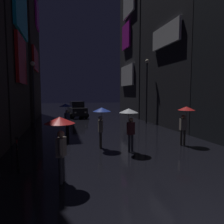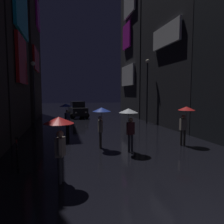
{
  "view_description": "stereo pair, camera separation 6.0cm",
  "coord_description": "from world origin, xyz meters",
  "px_view_note": "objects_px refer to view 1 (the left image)",
  "views": [
    {
      "loc": [
        -2.9,
        -2.61,
        2.8
      ],
      "look_at": [
        0.0,
        8.57,
        1.75
      ],
      "focal_mm": 32.0,
      "sensor_mm": 36.0,
      "label": 1
    },
    {
      "loc": [
        -2.84,
        -2.62,
        2.8
      ],
      "look_at": [
        0.0,
        8.57,
        1.75
      ],
      "focal_mm": 32.0,
      "sensor_mm": 36.0,
      "label": 2
    }
  ],
  "objects_px": {
    "bicycle_parked_at_storefront": "(18,154)",
    "streetlamp_right_far": "(147,84)",
    "pedestrian_far_right_clear": "(129,118)",
    "pedestrian_foreground_left_blue": "(66,110)",
    "pedestrian_near_crossing_blue": "(101,116)",
    "pedestrian_midstreet_centre_red": "(60,131)",
    "streetlamp_left_far": "(33,86)",
    "pedestrian_midstreet_left_red": "(185,115)",
    "car_distant": "(77,110)"
  },
  "relations": [
    {
      "from": "pedestrian_far_right_clear",
      "to": "streetlamp_right_far",
      "type": "distance_m",
      "value": 10.03
    },
    {
      "from": "bicycle_parked_at_storefront",
      "to": "pedestrian_foreground_left_blue",
      "type": "bearing_deg",
      "value": 70.16
    },
    {
      "from": "pedestrian_midstreet_centre_red",
      "to": "bicycle_parked_at_storefront",
      "type": "bearing_deg",
      "value": 125.87
    },
    {
      "from": "pedestrian_foreground_left_blue",
      "to": "car_distant",
      "type": "relative_size",
      "value": 0.5
    },
    {
      "from": "pedestrian_far_right_clear",
      "to": "pedestrian_midstreet_centre_red",
      "type": "height_order",
      "value": "same"
    },
    {
      "from": "pedestrian_near_crossing_blue",
      "to": "car_distant",
      "type": "bearing_deg",
      "value": 90.43
    },
    {
      "from": "pedestrian_foreground_left_blue",
      "to": "pedestrian_near_crossing_blue",
      "type": "xyz_separation_m",
      "value": [
        1.62,
        -4.42,
        0.0
      ]
    },
    {
      "from": "bicycle_parked_at_storefront",
      "to": "streetlamp_left_far",
      "type": "distance_m",
      "value": 9.45
    },
    {
      "from": "pedestrian_far_right_clear",
      "to": "pedestrian_foreground_left_blue",
      "type": "height_order",
      "value": "same"
    },
    {
      "from": "pedestrian_midstreet_centre_red",
      "to": "pedestrian_foreground_left_blue",
      "type": "xyz_separation_m",
      "value": [
        0.41,
        8.11,
        0.0
      ]
    },
    {
      "from": "pedestrian_midstreet_centre_red",
      "to": "bicycle_parked_at_storefront",
      "type": "relative_size",
      "value": 1.18
    },
    {
      "from": "streetlamp_left_far",
      "to": "pedestrian_far_right_clear",
      "type": "bearing_deg",
      "value": -58.54
    },
    {
      "from": "pedestrian_far_right_clear",
      "to": "pedestrian_midstreet_left_red",
      "type": "bearing_deg",
      "value": 9.05
    },
    {
      "from": "pedestrian_foreground_left_blue",
      "to": "bicycle_parked_at_storefront",
      "type": "xyz_separation_m",
      "value": [
        -2.09,
        -5.78,
        -1.28
      ]
    },
    {
      "from": "streetlamp_left_far",
      "to": "bicycle_parked_at_storefront",
      "type": "bearing_deg",
      "value": -87.46
    },
    {
      "from": "bicycle_parked_at_storefront",
      "to": "streetlamp_left_far",
      "type": "relative_size",
      "value": 0.33
    },
    {
      "from": "pedestrian_foreground_left_blue",
      "to": "bicycle_parked_at_storefront",
      "type": "bearing_deg",
      "value": -109.84
    },
    {
      "from": "pedestrian_near_crossing_blue",
      "to": "bicycle_parked_at_storefront",
      "type": "bearing_deg",
      "value": -159.8
    },
    {
      "from": "pedestrian_near_crossing_blue",
      "to": "car_distant",
      "type": "relative_size",
      "value": 0.5
    },
    {
      "from": "pedestrian_midstreet_centre_red",
      "to": "streetlamp_left_far",
      "type": "bearing_deg",
      "value": 100.44
    },
    {
      "from": "bicycle_parked_at_storefront",
      "to": "car_distant",
      "type": "relative_size",
      "value": 0.42
    },
    {
      "from": "streetlamp_right_far",
      "to": "bicycle_parked_at_storefront",
      "type": "bearing_deg",
      "value": -136.96
    },
    {
      "from": "pedestrian_midstreet_left_red",
      "to": "car_distant",
      "type": "xyz_separation_m",
      "value": [
        -4.65,
        14.61,
        -0.74
      ]
    },
    {
      "from": "pedestrian_foreground_left_blue",
      "to": "bicycle_parked_at_storefront",
      "type": "height_order",
      "value": "pedestrian_foreground_left_blue"
    },
    {
      "from": "bicycle_parked_at_storefront",
      "to": "streetlamp_right_far",
      "type": "xyz_separation_m",
      "value": [
        9.6,
        8.97,
        3.32
      ]
    },
    {
      "from": "pedestrian_far_right_clear",
      "to": "streetlamp_left_far",
      "type": "distance_m",
      "value": 10.2
    },
    {
      "from": "pedestrian_foreground_left_blue",
      "to": "streetlamp_left_far",
      "type": "xyz_separation_m",
      "value": [
        -2.48,
        3.16,
        1.73
      ]
    },
    {
      "from": "pedestrian_midstreet_left_red",
      "to": "bicycle_parked_at_storefront",
      "type": "xyz_separation_m",
      "value": [
        -8.25,
        -0.91,
        -1.28
      ]
    },
    {
      "from": "pedestrian_near_crossing_blue",
      "to": "bicycle_parked_at_storefront",
      "type": "height_order",
      "value": "pedestrian_near_crossing_blue"
    },
    {
      "from": "pedestrian_midstreet_left_red",
      "to": "streetlamp_left_far",
      "type": "relative_size",
      "value": 0.39
    },
    {
      "from": "bicycle_parked_at_storefront",
      "to": "streetlamp_right_far",
      "type": "bearing_deg",
      "value": 43.04
    },
    {
      "from": "car_distant",
      "to": "pedestrian_midstreet_left_red",
      "type": "bearing_deg",
      "value": -72.35
    },
    {
      "from": "pedestrian_near_crossing_blue",
      "to": "streetlamp_left_far",
      "type": "height_order",
      "value": "streetlamp_left_far"
    },
    {
      "from": "pedestrian_foreground_left_blue",
      "to": "car_distant",
      "type": "xyz_separation_m",
      "value": [
        1.51,
        9.74,
        -0.74
      ]
    },
    {
      "from": "pedestrian_far_right_clear",
      "to": "pedestrian_foreground_left_blue",
      "type": "relative_size",
      "value": 1.0
    },
    {
      "from": "pedestrian_midstreet_centre_red",
      "to": "pedestrian_foreground_left_blue",
      "type": "relative_size",
      "value": 1.0
    },
    {
      "from": "car_distant",
      "to": "streetlamp_right_far",
      "type": "distance_m",
      "value": 9.32
    },
    {
      "from": "pedestrian_near_crossing_blue",
      "to": "streetlamp_right_far",
      "type": "relative_size",
      "value": 0.35
    },
    {
      "from": "pedestrian_midstreet_left_red",
      "to": "pedestrian_near_crossing_blue",
      "type": "height_order",
      "value": "same"
    },
    {
      "from": "streetlamp_right_far",
      "to": "streetlamp_left_far",
      "type": "distance_m",
      "value": 10.0
    },
    {
      "from": "pedestrian_far_right_clear",
      "to": "streetlamp_right_far",
      "type": "relative_size",
      "value": 0.35
    },
    {
      "from": "pedestrian_far_right_clear",
      "to": "bicycle_parked_at_storefront",
      "type": "xyz_separation_m",
      "value": [
        -4.85,
        -0.37,
        -1.28
      ]
    },
    {
      "from": "streetlamp_right_far",
      "to": "streetlamp_left_far",
      "type": "xyz_separation_m",
      "value": [
        -10.0,
        -0.02,
        -0.31
      ]
    },
    {
      "from": "car_distant",
      "to": "streetlamp_right_far",
      "type": "xyz_separation_m",
      "value": [
        6.01,
        -6.55,
        2.78
      ]
    },
    {
      "from": "pedestrian_far_right_clear",
      "to": "bicycle_parked_at_storefront",
      "type": "bearing_deg",
      "value": -175.61
    },
    {
      "from": "pedestrian_foreground_left_blue",
      "to": "pedestrian_near_crossing_blue",
      "type": "bearing_deg",
      "value": -69.94
    },
    {
      "from": "bicycle_parked_at_storefront",
      "to": "streetlamp_left_far",
      "type": "bearing_deg",
      "value": 92.54
    },
    {
      "from": "pedestrian_midstreet_centre_red",
      "to": "car_distant",
      "type": "distance_m",
      "value": 17.97
    },
    {
      "from": "bicycle_parked_at_storefront",
      "to": "car_distant",
      "type": "height_order",
      "value": "car_distant"
    },
    {
      "from": "pedestrian_far_right_clear",
      "to": "streetlamp_right_far",
      "type": "xyz_separation_m",
      "value": [
        4.75,
        8.6,
        2.04
      ]
    }
  ]
}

